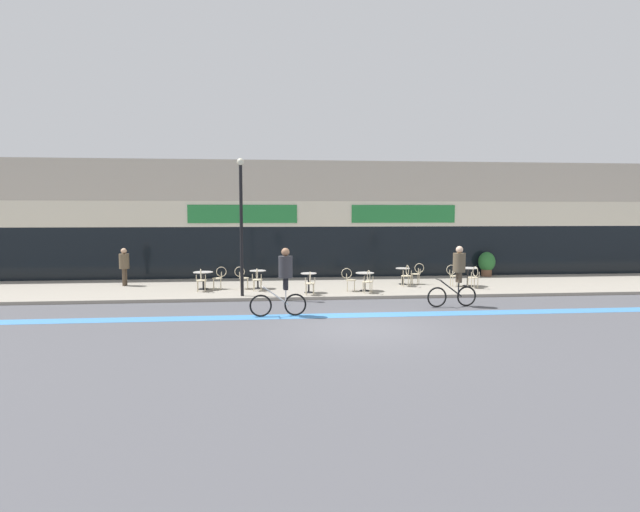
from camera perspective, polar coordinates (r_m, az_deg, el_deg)
name	(u,v)px	position (r m, az deg, el deg)	size (l,w,h in m)	color
ground_plane	(362,328)	(13.98, 4.86, -8.20)	(120.00, 120.00, 0.00)	#4C4C51
sidewalk_slab	(331,287)	(21.02, 1.29, -3.56)	(40.00, 5.50, 0.12)	gray
storefront_facade	(320,220)	(25.47, 0.04, 4.11)	(40.00, 4.06, 5.61)	#B2A899
bike_lane_stripe	(352,315)	(15.62, 3.72, -6.77)	(36.00, 0.70, 0.01)	#3D7AB7
bistro_table_0	(203,277)	(20.46, -13.21, -2.32)	(0.78, 0.78, 0.70)	black
bistro_table_1	(258,276)	(20.26, -7.13, -2.25)	(0.66, 0.66, 0.74)	black
bistro_table_2	(309,279)	(19.10, -1.30, -2.64)	(0.61, 0.61, 0.75)	black
bistro_table_3	(365,278)	(19.60, 5.14, -2.50)	(0.72, 0.72, 0.72)	black
bistro_table_4	(403,273)	(21.58, 9.43, -1.92)	(0.60, 0.60, 0.70)	black
bistro_table_5	(468,273)	(21.68, 16.54, -1.86)	(0.76, 0.76, 0.77)	black
cafe_chair_0_near	(201,279)	(19.85, -13.44, -2.52)	(0.43, 0.59, 0.90)	beige
cafe_chair_0_side	(219,276)	(20.39, -11.46, -2.28)	(0.59, 0.43, 0.90)	beige
cafe_chair_1_near	(257,278)	(19.64, -7.20, -2.50)	(0.44, 0.59, 0.90)	beige
cafe_chair_1_side	(242,276)	(20.28, -8.89, -2.28)	(0.59, 0.43, 0.90)	beige
cafe_chair_2_near	(310,282)	(18.48, -1.16, -2.93)	(0.40, 0.57, 0.90)	beige
cafe_chair_3_near	(368,280)	(18.99, 5.51, -2.74)	(0.42, 0.59, 0.90)	beige
cafe_chair_3_side	(349,278)	(19.51, 3.33, -2.52)	(0.60, 0.45, 0.90)	beige
cafe_chair_4_near	(407,274)	(20.98, 9.87, -2.06)	(0.41, 0.58, 0.90)	beige
cafe_chair_4_side	(417,272)	(21.74, 11.03, -1.83)	(0.59, 0.43, 0.90)	beige
cafe_chair_5_near	(474,276)	(21.11, 17.20, -2.16)	(0.44, 0.59, 0.90)	beige
cafe_chair_5_side	(453,274)	(21.46, 14.99, -2.00)	(0.58, 0.41, 0.90)	beige
planter_pot	(487,263)	(25.29, 18.51, -0.78)	(0.80, 0.80, 1.18)	brown
lamp_post	(241,217)	(18.41, -9.00, 4.44)	(0.26, 0.26, 5.02)	black
cyclist_0	(284,277)	(15.33, -4.18, -2.41)	(1.76, 0.52, 2.11)	black
cyclist_1	(457,272)	(17.46, 15.39, -1.82)	(1.76, 0.53, 2.06)	black
pedestrian_near_end	(124,263)	(22.41, -21.47, -0.80)	(0.45, 0.45, 1.58)	#4C3D2D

